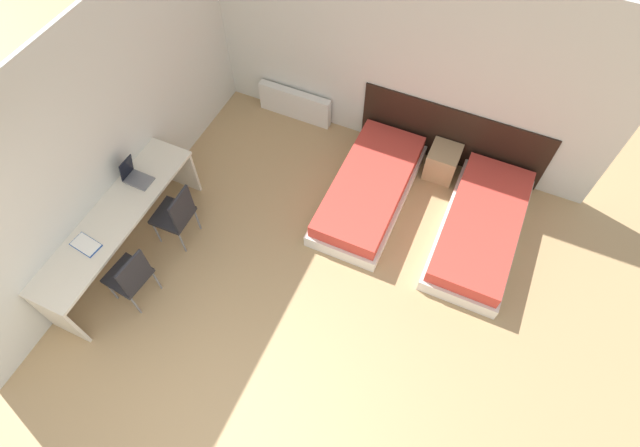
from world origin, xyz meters
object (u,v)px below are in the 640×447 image
chair_near_notebook (130,276)px  laptop (135,176)px  bed_near_door (480,228)px  nightstand (442,162)px  chair_near_laptop (176,214)px  bed_near_window (369,189)px

chair_near_notebook → laptop: (-0.54, 0.99, 0.33)m
bed_near_door → chair_near_notebook: size_ratio=2.25×
nightstand → chair_near_laptop: size_ratio=0.49×
bed_near_window → laptop: (-2.41, -1.41, 0.65)m
chair_near_laptop → nightstand: bearing=40.2°
nightstand → chair_near_notebook: chair_near_notebook is taller
chair_near_laptop → laptop: size_ratio=2.83×
nightstand → chair_near_notebook: size_ratio=0.49×
chair_near_laptop → chair_near_notebook: (-0.00, -0.89, 0.00)m
nightstand → chair_near_laptop: bearing=-138.4°
bed_near_door → laptop: size_ratio=6.36×
bed_near_window → nightstand: size_ratio=4.63×
chair_near_notebook → chair_near_laptop: bearing=96.0°
chair_near_laptop → laptop: (-0.54, 0.10, 0.33)m
nightstand → chair_near_laptop: chair_near_laptop is taller
bed_near_window → laptop: laptop is taller
nightstand → chair_near_laptop: (-2.61, -2.31, 0.29)m
nightstand → laptop: size_ratio=1.37×
laptop → bed_near_window: bearing=31.5°
bed_near_window → bed_near_door: (1.46, 0.00, 0.00)m
bed_near_window → nightstand: nightstand is taller
bed_near_window → nightstand: (0.73, 0.80, 0.03)m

